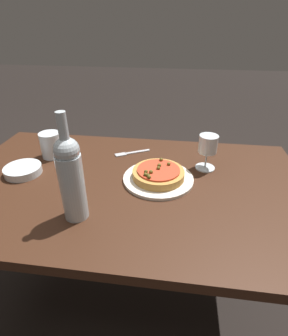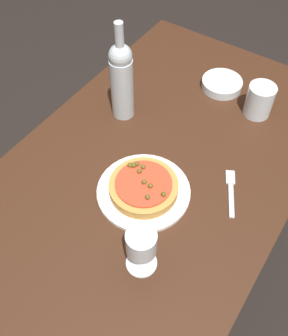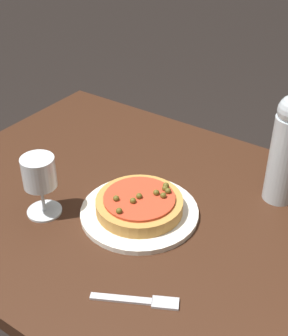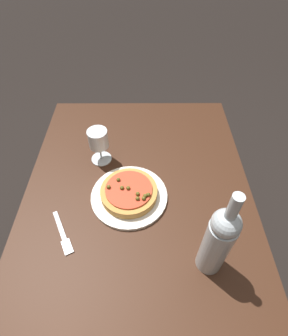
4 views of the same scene
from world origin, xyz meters
name	(u,v)px [view 1 (image 1 of 4)]	position (x,y,z in m)	size (l,w,h in m)	color
ground_plane	(132,305)	(0.00, 0.00, 0.00)	(14.00, 14.00, 0.00)	black
dining_table	(128,204)	(0.00, 0.00, 0.65)	(1.32, 0.79, 0.75)	#381E11
dinner_plate	(158,179)	(0.11, 0.03, 0.76)	(0.26, 0.26, 0.01)	white
pizza	(158,173)	(0.11, 0.03, 0.78)	(0.19, 0.19, 0.05)	#BC843D
wine_glass	(208,146)	(0.29, 0.14, 0.85)	(0.08, 0.08, 0.14)	silver
wine_bottle	(71,177)	(-0.12, -0.20, 0.89)	(0.07, 0.07, 0.33)	#B2BCC1
water_cup	(51,145)	(-0.36, 0.16, 0.81)	(0.09, 0.09, 0.11)	silver
side_bowl	(23,170)	(-0.41, 0.01, 0.77)	(0.14, 0.14, 0.03)	silver
fork	(130,153)	(-0.03, 0.23, 0.76)	(0.15, 0.09, 0.00)	#B7B7BC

